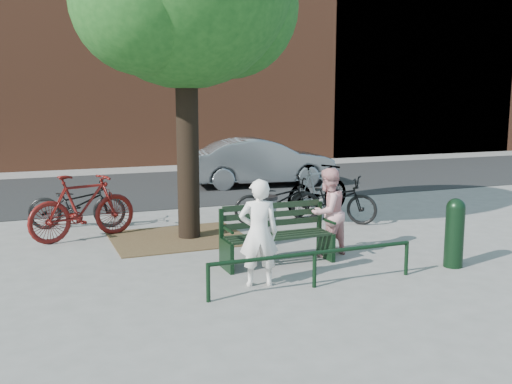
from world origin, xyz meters
name	(u,v)px	position (x,y,z in m)	size (l,w,h in m)	color
ground	(278,264)	(0.00, 0.00, 0.00)	(90.00, 90.00, 0.00)	gray
dirt_pit	(179,238)	(-1.00, 2.20, 0.01)	(2.40, 2.00, 0.02)	brown
road	(158,187)	(0.00, 8.50, 0.01)	(40.00, 7.00, 0.01)	black
townhouse_row	(116,5)	(0.17, 16.00, 6.25)	(45.00, 4.00, 14.00)	brown
park_bench	(276,233)	(0.00, 0.08, 0.48)	(1.74, 0.54, 0.97)	black
guard_railing	(315,259)	(0.00, -1.20, 0.40)	(3.06, 0.06, 0.51)	black
person_left	(259,233)	(-0.67, -0.84, 0.74)	(0.54, 0.35, 1.47)	white
person_right	(328,212)	(0.95, 0.15, 0.72)	(0.70, 0.55, 1.44)	pink
bollard	(455,230)	(2.42, -1.13, 0.57)	(0.28, 0.28, 1.06)	black
litter_bin	(266,220)	(0.33, 1.25, 0.43)	(0.42, 0.42, 0.85)	gray
bicycle_a	(77,204)	(-2.64, 3.80, 0.49)	(0.65, 1.87, 0.98)	black
bicycle_b	(83,207)	(-2.61, 2.81, 0.60)	(0.56, 1.99, 1.20)	#500D0B
bicycle_c	(278,200)	(1.23, 2.73, 0.48)	(0.64, 1.84, 0.96)	black
bicycle_d	(318,189)	(2.46, 3.27, 0.56)	(0.53, 1.88, 1.13)	gray
bicycle_e	(333,199)	(2.32, 2.38, 0.48)	(0.64, 1.84, 0.97)	black
parked_car	(262,162)	(2.94, 7.66, 0.71)	(1.50, 4.29, 1.42)	slate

